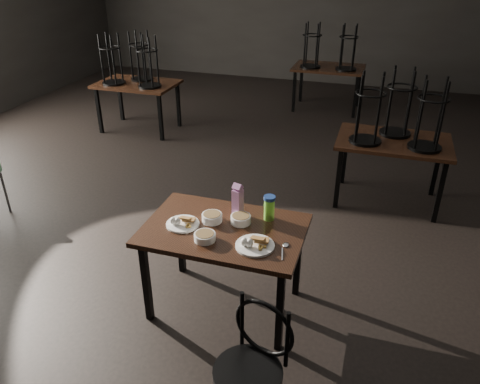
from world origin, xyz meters
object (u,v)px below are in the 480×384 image
(bentwood_chair, at_px, (254,359))
(juice_carton, at_px, (238,201))
(water_bottle, at_px, (269,208))
(main_table, at_px, (224,237))

(bentwood_chair, bearing_deg, juice_carton, 127.88)
(juice_carton, relative_size, water_bottle, 1.40)
(main_table, height_order, water_bottle, water_bottle)
(juice_carton, bearing_deg, main_table, -101.49)
(main_table, bearing_deg, water_bottle, 37.76)
(juice_carton, height_order, bentwood_chair, juice_carton)
(main_table, relative_size, juice_carton, 4.34)
(water_bottle, bearing_deg, bentwood_chair, -79.54)
(main_table, relative_size, bentwood_chair, 1.40)
(main_table, distance_m, juice_carton, 0.30)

